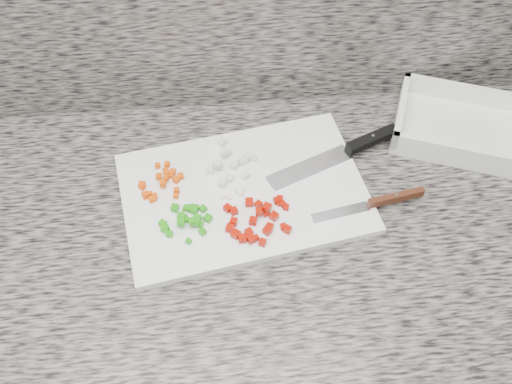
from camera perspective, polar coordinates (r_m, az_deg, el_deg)
The scene contains 11 objects.
cabinet at distance 1.41m, azimuth -4.63°, elevation -13.76°, with size 3.92×0.62×0.86m, color beige.
countertop at distance 1.02m, azimuth -6.28°, elevation -3.82°, with size 3.96×0.64×0.04m, color slate.
cutting_board at distance 1.02m, azimuth -1.22°, elevation -0.10°, with size 0.43×0.29×0.01m, color white.
carrot_pile at distance 1.04m, azimuth -9.40°, elevation 1.01°, with size 0.08×0.09×0.02m.
onion_pile at distance 1.05m, azimuth -2.58°, elevation 2.81°, with size 0.10×0.12×0.02m.
green_pepper_pile at distance 0.98m, azimuth -7.07°, elevation -2.76°, with size 0.09×0.08×0.02m.
red_pepper_pile at distance 0.97m, azimuth 0.15°, elevation -2.85°, with size 0.12×0.10×0.02m.
garlic_pile at distance 1.01m, azimuth -1.91°, elevation -0.37°, with size 0.05×0.04×0.01m.
chef_knife at distance 1.09m, azimuth 9.50°, elevation 4.30°, with size 0.27×0.13×0.02m.
paring_knife at distance 1.02m, azimuth 12.49°, elevation -0.91°, with size 0.21×0.05×0.02m.
tray at distance 1.18m, azimuth 19.74°, elevation 6.09°, with size 0.30×0.26×0.05m.
Camera 1 is at (0.06, 0.88, 1.73)m, focal length 40.00 mm.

